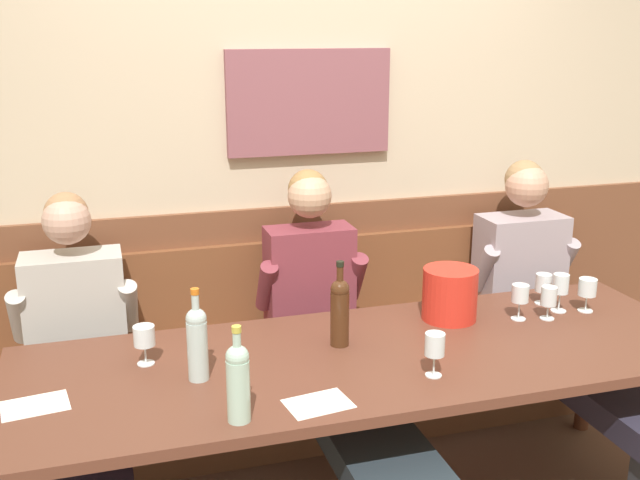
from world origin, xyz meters
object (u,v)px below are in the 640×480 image
person_left_seat (78,383)px  wine_glass_right_end (561,286)px  wine_bottle_amber_mid (238,380)px  wine_glass_left_end (144,337)px  wine_bottle_green_tall (340,310)px  wine_glass_center_front (587,289)px  dining_table (371,369)px  person_center_left_seat (560,317)px  person_right_seat (335,348)px  wine_bottle_clear_water (197,341)px  wine_glass_mid_right (435,347)px  wine_glass_mid_left (543,284)px  ice_bucket (450,294)px  wine_glass_by_bottle (549,298)px  wine_glass_near_bucket (520,295)px  wall_bench (317,379)px

person_left_seat → wine_glass_right_end: (2.01, -0.16, 0.25)m
wine_bottle_amber_mid → wine_glass_left_end: bearing=116.6°
wine_bottle_amber_mid → wine_bottle_green_tall: size_ratio=0.94×
wine_bottle_green_tall → person_left_seat: bearing=167.0°
wine_glass_right_end → wine_glass_center_front: wine_glass_right_end is taller
dining_table → person_center_left_seat: size_ratio=1.97×
person_right_seat → dining_table: bearing=-83.3°
wine_glass_left_end → wine_bottle_clear_water: bearing=-46.4°
wine_bottle_amber_mid → wine_glass_mid_right: size_ratio=1.98×
dining_table → wine_glass_left_end: 0.86m
wine_bottle_clear_water → wine_glass_mid_left: size_ratio=2.44×
person_right_seat → ice_bucket: size_ratio=5.89×
wine_bottle_green_tall → wine_glass_right_end: 1.02m
person_left_seat → wine_bottle_amber_mid: person_left_seat is taller
wine_bottle_amber_mid → wine_bottle_green_tall: bearing=43.7°
person_left_seat → wine_bottle_green_tall: person_left_seat is taller
wine_glass_by_bottle → wine_glass_right_end: bearing=32.7°
dining_table → wine_bottle_amber_mid: wine_bottle_amber_mid is taller
dining_table → wine_glass_mid_right: bearing=-59.3°
wine_glass_mid_left → wine_bottle_green_tall: bearing=-170.6°
person_center_left_seat → person_right_seat: bearing=-178.9°
person_right_seat → person_center_left_seat: 1.11m
person_left_seat → wine_glass_mid_left: bearing=-1.8°
wine_bottle_amber_mid → wine_glass_mid_left: size_ratio=2.32×
dining_table → wine_glass_center_front: wine_glass_center_front is taller
wine_bottle_clear_water → wine_glass_near_bucket: size_ratio=2.20×
dining_table → wine_glass_left_end: wine_glass_left_end is taller
wine_bottle_amber_mid → wine_glass_center_front: (1.62, 0.49, -0.04)m
wine_bottle_green_tall → wine_glass_mid_right: bearing=-56.2°
person_right_seat → wine_glass_near_bucket: size_ratio=8.86×
person_left_seat → wine_bottle_green_tall: size_ratio=4.00×
ice_bucket → wine_bottle_green_tall: (-0.53, -0.12, 0.04)m
dining_table → wine_glass_near_bucket: (0.71, 0.14, 0.17)m
wine_glass_mid_right → person_left_seat: bearing=154.6°
wine_glass_left_end → wine_glass_by_bottle: wine_glass_left_end is taller
wine_bottle_clear_water → wine_glass_mid_left: wine_bottle_clear_water is taller
ice_bucket → wine_bottle_clear_water: wine_bottle_clear_water is taller
wine_bottle_clear_water → wine_glass_by_bottle: bearing=5.3°
wine_glass_center_front → wine_glass_mid_right: bearing=-157.0°
wine_glass_mid_right → wine_glass_near_bucket: bearing=33.9°
wine_glass_mid_right → wine_glass_center_front: size_ratio=1.09×
wine_glass_right_end → wine_glass_mid_left: 0.11m
wine_bottle_amber_mid → wine_glass_mid_left: bearing=22.9°
wall_bench → person_left_seat: (-1.08, -0.40, 0.33)m
dining_table → wine_glass_by_bottle: size_ratio=18.83×
dining_table → wine_glass_left_end: bearing=169.6°
person_left_seat → wine_glass_near_bucket: bearing=-6.2°
wine_glass_by_bottle → wine_bottle_clear_water: bearing=-174.7°
wall_bench → person_left_seat: bearing=-159.7°
ice_bucket → wine_glass_mid_left: 0.48m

